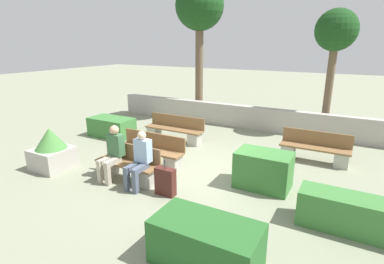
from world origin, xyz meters
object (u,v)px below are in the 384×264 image
(planter_corner_left, at_px, (52,150))
(bench_front, at_px, (128,167))
(bench_left_side, at_px, (314,151))
(person_seated_man, at_px, (113,150))
(person_seated_woman, at_px, (140,157))
(suitcase, at_px, (165,182))
(bench_back, at_px, (150,153))
(bench_right_side, at_px, (174,131))
(tree_center_left, at_px, (336,35))
(tree_leftmost, at_px, (200,9))

(planter_corner_left, bearing_deg, bench_front, 11.35)
(bench_left_side, bearing_deg, person_seated_man, -128.75)
(person_seated_woman, distance_m, suitcase, 0.85)
(person_seated_man, distance_m, planter_corner_left, 1.92)
(bench_back, bearing_deg, bench_right_side, 113.77)
(bench_back, height_order, person_seated_man, person_seated_man)
(bench_back, xyz_separation_m, tree_center_left, (3.84, 5.38, 3.16))
(bench_back, xyz_separation_m, suitcase, (1.33, -1.26, -0.02))
(bench_front, bearing_deg, planter_corner_left, -168.65)
(suitcase, distance_m, tree_center_left, 7.78)
(planter_corner_left, xyz_separation_m, suitcase, (3.44, 0.23, -0.20))
(person_seated_woman, height_order, planter_corner_left, person_seated_woman)
(bench_front, distance_m, bench_back, 1.05)
(person_seated_woman, bearing_deg, tree_center_left, 63.70)
(suitcase, height_order, tree_leftmost, tree_leftmost)
(tree_leftmost, bearing_deg, bench_right_side, -76.74)
(bench_front, bearing_deg, person_seated_man, -157.53)
(bench_back, xyz_separation_m, planter_corner_left, (-2.11, -1.49, 0.19))
(bench_front, distance_m, suitcase, 1.26)
(person_seated_man, height_order, planter_corner_left, person_seated_man)
(person_seated_man, bearing_deg, person_seated_woman, -0.27)
(bench_front, xyz_separation_m, bench_back, (-0.10, 1.05, 0.01))
(planter_corner_left, bearing_deg, person_seated_man, 9.31)
(suitcase, bearing_deg, tree_leftmost, 111.79)
(bench_back, bearing_deg, person_seated_man, -91.58)
(person_seated_man, relative_size, person_seated_woman, 1.02)
(bench_back, height_order, tree_leftmost, tree_leftmost)
(bench_front, relative_size, person_seated_woman, 1.27)
(bench_back, relative_size, suitcase, 2.40)
(person_seated_woman, xyz_separation_m, tree_leftmost, (-1.90, 6.54, 3.81))
(person_seated_woman, bearing_deg, bench_left_side, 46.99)
(bench_front, distance_m, person_seated_man, 0.55)
(tree_leftmost, bearing_deg, person_seated_woman, -73.78)
(bench_right_side, height_order, bench_back, same)
(suitcase, bearing_deg, person_seated_woman, 174.58)
(tree_leftmost, height_order, tree_center_left, tree_leftmost)
(bench_front, xyz_separation_m, tree_leftmost, (-1.41, 6.40, 4.21))
(person_seated_woman, bearing_deg, suitcase, -5.42)
(person_seated_woman, relative_size, tree_center_left, 0.30)
(bench_back, height_order, tree_center_left, tree_center_left)
(bench_left_side, bearing_deg, planter_corner_left, -136.71)
(bench_right_side, height_order, suitcase, bench_right_side)
(bench_front, height_order, tree_leftmost, tree_leftmost)
(person_seated_man, relative_size, suitcase, 1.62)
(bench_front, height_order, planter_corner_left, planter_corner_left)
(bench_right_side, relative_size, planter_corner_left, 1.88)
(bench_left_side, xyz_separation_m, tree_leftmost, (-5.23, 2.98, 4.20))
(tree_center_left, bearing_deg, tree_leftmost, -179.66)
(person_seated_man, xyz_separation_m, tree_center_left, (4.07, 6.57, 2.75))
(bench_left_side, xyz_separation_m, bench_back, (-3.92, -2.37, 0.00))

